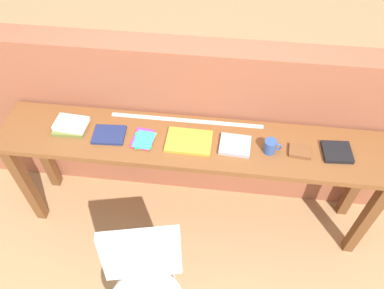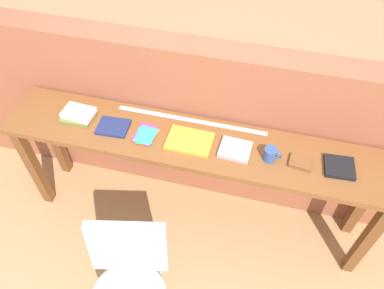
# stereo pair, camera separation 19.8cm
# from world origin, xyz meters

# --- Properties ---
(ground_plane) EXTENTS (40.00, 40.00, 0.00)m
(ground_plane) POSITION_xyz_m (0.00, 0.00, 0.00)
(ground_plane) COLOR tan
(brick_wall_back) EXTENTS (6.00, 0.20, 1.35)m
(brick_wall_back) POSITION_xyz_m (0.00, 0.64, 0.68)
(brick_wall_back) COLOR #935138
(brick_wall_back) RESTS_ON ground
(sideboard) EXTENTS (2.50, 0.44, 0.88)m
(sideboard) POSITION_xyz_m (0.00, 0.30, 0.74)
(sideboard) COLOR brown
(sideboard) RESTS_ON ground
(chair_white_moulded) EXTENTS (0.53, 0.54, 0.89)m
(chair_white_moulded) POSITION_xyz_m (-0.18, -0.51, 0.53)
(chair_white_moulded) COLOR silver
(chair_white_moulded) RESTS_ON ground
(book_stack_leftmost) EXTENTS (0.22, 0.16, 0.06)m
(book_stack_leftmost) POSITION_xyz_m (-0.79, 0.31, 0.91)
(book_stack_leftmost) COLOR olive
(book_stack_leftmost) RESTS_ON sideboard
(magazine_cycling) EXTENTS (0.21, 0.17, 0.02)m
(magazine_cycling) POSITION_xyz_m (-0.53, 0.28, 0.89)
(magazine_cycling) COLOR navy
(magazine_cycling) RESTS_ON sideboard
(pamphlet_pile_colourful) EXTENTS (0.15, 0.19, 0.01)m
(pamphlet_pile_colourful) POSITION_xyz_m (-0.31, 0.27, 0.89)
(pamphlet_pile_colourful) COLOR orange
(pamphlet_pile_colourful) RESTS_ON sideboard
(book_open_centre) EXTENTS (0.29, 0.21, 0.02)m
(book_open_centre) POSITION_xyz_m (-0.02, 0.28, 0.89)
(book_open_centre) COLOR gold
(book_open_centre) RESTS_ON sideboard
(book_grey_hardcover) EXTENTS (0.20, 0.18, 0.03)m
(book_grey_hardcover) POSITION_xyz_m (0.26, 0.28, 0.89)
(book_grey_hardcover) COLOR #9E9EA3
(book_grey_hardcover) RESTS_ON sideboard
(mug) EXTENTS (0.11, 0.08, 0.09)m
(mug) POSITION_xyz_m (0.48, 0.27, 0.92)
(mug) COLOR #2D4C8C
(mug) RESTS_ON sideboard
(leather_journal_brown) EXTENTS (0.14, 0.11, 0.02)m
(leather_journal_brown) POSITION_xyz_m (0.66, 0.28, 0.89)
(leather_journal_brown) COLOR brown
(leather_journal_brown) RESTS_ON sideboard
(book_repair_rightmost) EXTENTS (0.18, 0.17, 0.03)m
(book_repair_rightmost) POSITION_xyz_m (0.88, 0.30, 0.89)
(book_repair_rightmost) COLOR black
(book_repair_rightmost) RESTS_ON sideboard
(ruler_metal_back_edge) EXTENTS (1.01, 0.03, 0.00)m
(ruler_metal_back_edge) POSITION_xyz_m (-0.06, 0.47, 0.88)
(ruler_metal_back_edge) COLOR silver
(ruler_metal_back_edge) RESTS_ON sideboard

